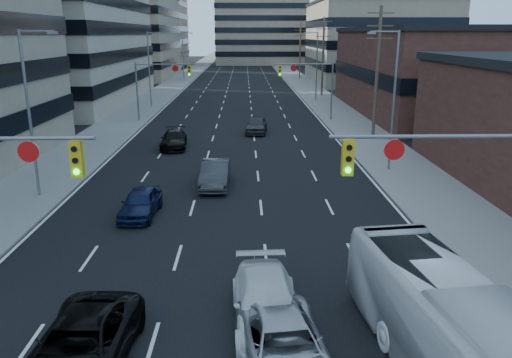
{
  "coord_description": "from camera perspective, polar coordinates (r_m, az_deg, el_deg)",
  "views": [
    {
      "loc": [
        0.96,
        -6.69,
        8.79
      ],
      "look_at": [
        1.48,
        15.84,
        2.2
      ],
      "focal_mm": 35.0,
      "sensor_mm": 36.0,
      "label": 1
    }
  ],
  "objects": [
    {
      "name": "signal_far_right",
      "position": [
        52.32,
        6.17,
        11.29
      ],
      "size": [
        6.09,
        0.33,
        6.0
      ],
      "color": "slate",
      "rests_on": "ground"
    },
    {
      "name": "streetlight_left_near",
      "position": [
        29.22,
        -24.29,
        7.53
      ],
      "size": [
        2.03,
        0.22,
        9.0
      ],
      "color": "slate",
      "rests_on": "ground"
    },
    {
      "name": "bg_block_right",
      "position": [
        140.2,
        11.85,
        14.83
      ],
      "size": [
        22.0,
        22.0,
        12.0
      ],
      "primitive_type": "cube",
      "color": "gray",
      "rests_on": "ground"
    },
    {
      "name": "black_pickup",
      "position": [
        14.83,
        -19.42,
        -17.66
      ],
      "size": [
        2.67,
        5.37,
        1.46
      ],
      "primitive_type": "imported",
      "rotation": [
        0.0,
        0.0,
        -0.05
      ],
      "color": "black",
      "rests_on": "ground"
    },
    {
      "name": "utility_pole_distant",
      "position": [
        103.35,
        5.07,
        14.57
      ],
      "size": [
        2.2,
        0.28,
        11.0
      ],
      "color": "#4C3D2D",
      "rests_on": "ground"
    },
    {
      "name": "sidewalk_right",
      "position": [
        137.37,
        3.14,
        12.64
      ],
      "size": [
        5.0,
        300.0,
        0.15
      ],
      "primitive_type": "cube",
      "color": "slate",
      "rests_on": "ground"
    },
    {
      "name": "sedan_grey_center",
      "position": [
        29.71,
        -4.69,
        0.57
      ],
      "size": [
        1.71,
        4.67,
        1.53
      ],
      "primitive_type": "imported",
      "rotation": [
        0.0,
        0.0,
        -0.02
      ],
      "color": "#2E2F31",
      "rests_on": "ground"
    },
    {
      "name": "streetlight_right_far",
      "position": [
        67.45,
        6.83,
        13.02
      ],
      "size": [
        2.03,
        0.22,
        9.0
      ],
      "color": "slate",
      "rests_on": "ground"
    },
    {
      "name": "road_surface",
      "position": [
        136.98,
        -1.78,
        12.62
      ],
      "size": [
        18.0,
        300.0,
        0.02
      ],
      "primitive_type": "cube",
      "color": "black",
      "rests_on": "ground"
    },
    {
      "name": "streetlight_left_far",
      "position": [
        97.42,
        -8.25,
        13.94
      ],
      "size": [
        2.03,
        0.22,
        9.0
      ],
      "color": "slate",
      "rests_on": "ground"
    },
    {
      "name": "office_left_far",
      "position": [
        109.57,
        -15.06,
        15.36
      ],
      "size": [
        20.0,
        30.0,
        16.0
      ],
      "primitive_type": "cube",
      "color": "gray",
      "rests_on": "ground"
    },
    {
      "name": "sidewalk_left",
      "position": [
        137.53,
        -6.7,
        12.56
      ],
      "size": [
        5.0,
        300.0,
        0.15
      ],
      "primitive_type": "cube",
      "color": "slate",
      "rests_on": "ground"
    },
    {
      "name": "sedan_black_far",
      "position": [
        40.3,
        -9.37,
        4.5
      ],
      "size": [
        2.25,
        4.91,
        1.39
      ],
      "primitive_type": "imported",
      "rotation": [
        0.0,
        0.0,
        0.06
      ],
      "color": "black",
      "rests_on": "ground"
    },
    {
      "name": "streetlight_left_mid",
      "position": [
        62.83,
        -11.99,
        12.55
      ],
      "size": [
        2.03,
        0.22,
        9.0
      ],
      "color": "slate",
      "rests_on": "ground"
    },
    {
      "name": "utility_pole_block",
      "position": [
        44.25,
        13.68,
        11.95
      ],
      "size": [
        2.2,
        0.28,
        11.0
      ],
      "color": "#4C3D2D",
      "rests_on": "ground"
    },
    {
      "name": "sedan_blue",
      "position": [
        25.54,
        -13.05,
        -2.63
      ],
      "size": [
        1.81,
        4.11,
        1.38
      ],
      "primitive_type": "imported",
      "rotation": [
        0.0,
        0.0,
        -0.05
      ],
      "color": "#0D1734",
      "rests_on": "ground"
    },
    {
      "name": "sedan_grey_right",
      "position": [
        45.88,
        0.05,
        6.24
      ],
      "size": [
        2.25,
        4.7,
        1.55
      ],
      "primitive_type": "imported",
      "rotation": [
        0.0,
        0.0,
        -0.09
      ],
      "color": "#313234",
      "rests_on": "ground"
    },
    {
      "name": "signal_near_right",
      "position": [
        16.67,
        21.66,
        -0.41
      ],
      "size": [
        6.59,
        0.33,
        6.0
      ],
      "color": "slate",
      "rests_on": "ground"
    },
    {
      "name": "utility_pole_midblock",
      "position": [
        73.62,
        7.67,
        13.82
      ],
      "size": [
        2.2,
        0.28,
        11.0
      ],
      "color": "#4C3D2D",
      "rests_on": "ground"
    },
    {
      "name": "storefront_right_mid",
      "position": [
        61.35,
        21.15,
        11.23
      ],
      "size": [
        20.0,
        30.0,
        9.0
      ],
      "primitive_type": "cube",
      "color": "#472119",
      "rests_on": "ground"
    },
    {
      "name": "office_right_far",
      "position": [
        97.71,
        13.35,
        14.83
      ],
      "size": [
        22.0,
        28.0,
        14.0
      ],
      "primitive_type": "cube",
      "color": "gray",
      "rests_on": "ground"
    },
    {
      "name": "streetlight_right_near",
      "position": [
        33.26,
        15.26,
        9.29
      ],
      "size": [
        2.03,
        0.22,
        9.0
      ],
      "color": "slate",
      "rests_on": "ground"
    },
    {
      "name": "signal_far_left",
      "position": [
        52.6,
        -11.0,
        11.12
      ],
      "size": [
        6.09,
        0.33,
        6.0
      ],
      "color": "slate",
      "rests_on": "ground"
    },
    {
      "name": "bg_block_left",
      "position": [
        149.53,
        -13.05,
        16.37
      ],
      "size": [
        24.0,
        24.0,
        20.0
      ],
      "primitive_type": "cube",
      "color": "#ADA089",
      "rests_on": "ground"
    },
    {
      "name": "white_van",
      "position": [
        15.94,
        1.19,
        -14.05
      ],
      "size": [
        2.27,
        5.14,
        1.47
      ],
      "primitive_type": "imported",
      "rotation": [
        0.0,
        0.0,
        0.04
      ],
      "color": "silver",
      "rests_on": "ground"
    },
    {
      "name": "transit_bus",
      "position": [
        13.86,
        22.67,
        -17.08
      ],
      "size": [
        3.73,
        10.68,
        2.91
      ],
      "primitive_type": "imported",
      "rotation": [
        0.0,
        0.0,
        0.12
      ],
      "color": "silver",
      "rests_on": "ground"
    },
    {
      "name": "silver_suv",
      "position": [
        14.18,
        3.29,
        -18.6
      ],
      "size": [
        2.86,
        5.17,
        1.37
      ],
      "primitive_type": "imported",
      "rotation": [
        0.0,
        0.0,
        0.12
      ],
      "color": "#A8A7AC",
      "rests_on": "ground"
    }
  ]
}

